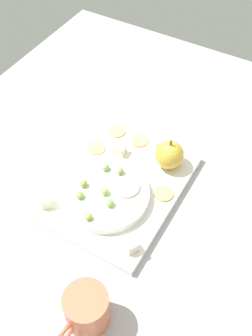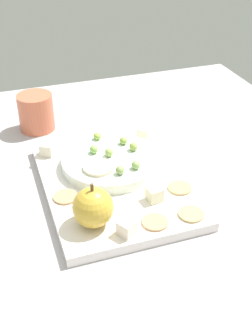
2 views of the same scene
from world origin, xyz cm
name	(u,v)px [view 1 (image 1 of 2)]	position (x,y,z in cm)	size (l,w,h in cm)	color
table	(140,184)	(0.00, 0.00, 1.88)	(111.66, 106.18, 3.77)	#AEA8AD
platter	(120,187)	(-4.71, 2.44, 4.67)	(33.76, 24.90, 1.81)	white
serving_dish	(106,195)	(-9.28, 3.33, 6.59)	(18.72, 18.72, 2.01)	white
apple_whole	(169,155)	(5.78, -4.17, 8.85)	(6.55, 6.55, 6.55)	gold
apple_stem	(171,143)	(5.78, -4.17, 12.73)	(0.50, 0.50, 1.20)	brown
cheese_cube_0	(120,150)	(3.20, 7.23, 6.79)	(2.43, 2.43, 2.43)	#F2EFC5
cheese_cube_1	(131,246)	(-17.30, -7.41, 6.79)	(2.43, 2.43, 2.43)	beige
cheese_cube_2	(47,201)	(-17.06, 13.02, 6.79)	(2.43, 2.43, 2.43)	#F6F3C8
cheese_cube_3	(160,143)	(9.79, 0.02, 6.79)	(2.43, 2.43, 2.43)	white
cracker_0	(164,193)	(-2.27, -7.04, 5.78)	(4.24, 4.24, 0.40)	tan
cracker_1	(139,141)	(8.87, 5.09, 5.78)	(4.24, 4.24, 0.40)	tan
cracker_2	(96,148)	(1.70, 12.71, 5.78)	(4.24, 4.24, 0.40)	tan
cracker_3	(117,131)	(8.89, 11.43, 5.78)	(4.24, 4.24, 0.40)	tan
grape_0	(83,183)	(-10.20, 8.17, 8.39)	(1.73, 1.56, 1.59)	#91AF4C
grape_1	(110,203)	(-11.75, 0.69, 8.38)	(1.73, 1.56, 1.57)	#8AC057
grape_2	(80,195)	(-13.13, 7.13, 8.33)	(1.73, 1.56, 1.47)	#8FB54C
grape_3	(88,217)	(-16.62, 2.74, 8.29)	(1.73, 1.56, 1.40)	#99BD4B
grape_4	(106,167)	(-4.08, 6.46, 8.36)	(1.73, 1.56, 1.53)	#8AAF5E
grape_5	(120,171)	(-3.40, 3.23, 8.37)	(1.73, 1.56, 1.56)	#8BAB5F
grape_6	(105,191)	(-9.74, 3.13, 8.40)	(1.73, 1.56, 1.61)	#9DC05D
apple_slice_0	(125,187)	(-6.19, 0.25, 7.89)	(5.58, 5.58, 0.60)	beige
cup	(86,309)	(-32.26, -7.13, 7.90)	(11.00, 7.83, 8.27)	#D66A4A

